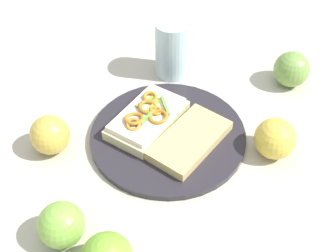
% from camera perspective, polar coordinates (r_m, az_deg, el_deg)
% --- Properties ---
extents(ground_plane, '(2.00, 2.00, 0.00)m').
position_cam_1_polar(ground_plane, '(0.87, 0.00, -1.52)').
color(ground_plane, '#BAB29D').
rests_on(ground_plane, ground).
extents(plate, '(0.30, 0.30, 0.01)m').
position_cam_1_polar(plate, '(0.86, 0.00, -1.23)').
color(plate, '#29262C').
rests_on(plate, ground_plane).
extents(sandwich, '(0.15, 0.19, 0.04)m').
position_cam_1_polar(sandwich, '(0.87, -2.64, 1.06)').
color(sandwich, beige).
rests_on(sandwich, plate).
extents(bread_slice_side, '(0.15, 0.19, 0.02)m').
position_cam_1_polar(bread_slice_side, '(0.84, 2.74, -1.79)').
color(bread_slice_side, tan).
rests_on(bread_slice_side, plate).
extents(apple_0, '(0.08, 0.08, 0.07)m').
position_cam_1_polar(apple_0, '(0.85, -14.72, -1.09)').
color(apple_0, gold).
rests_on(apple_0, ground_plane).
extents(apple_1, '(0.11, 0.11, 0.08)m').
position_cam_1_polar(apple_1, '(0.84, 13.40, -1.73)').
color(apple_1, gold).
rests_on(apple_1, ground_plane).
extents(apple_3, '(0.10, 0.10, 0.08)m').
position_cam_1_polar(apple_3, '(1.00, 15.37, 6.94)').
color(apple_3, '#739E46').
rests_on(apple_3, ground_plane).
extents(apple_4, '(0.10, 0.10, 0.07)m').
position_cam_1_polar(apple_4, '(0.72, -13.37, -12.07)').
color(apple_4, '#7DB441').
rests_on(apple_4, ground_plane).
extents(drinking_glass, '(0.08, 0.08, 0.13)m').
position_cam_1_polar(drinking_glass, '(0.98, 0.56, 9.77)').
color(drinking_glass, silver).
rests_on(drinking_glass, ground_plane).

